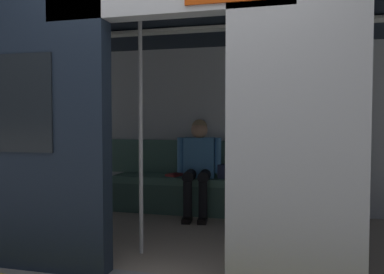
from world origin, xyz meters
name	(u,v)px	position (x,y,z in m)	size (l,w,h in m)	color
train_car	(195,91)	(0.06, -1.11, 1.47)	(6.40, 2.57, 2.25)	silver
bench_seat	(218,187)	(0.00, -2.06, 0.35)	(2.72, 0.44, 0.46)	#4C7566
person_seated	(198,161)	(0.23, -2.01, 0.68)	(0.55, 0.70, 1.19)	#4C8CC6
handbag	(229,171)	(-0.13, -2.09, 0.55)	(0.26, 0.15, 0.17)	#262D4C
book	(175,175)	(0.57, -2.12, 0.48)	(0.15, 0.22, 0.03)	#B22D2D
grab_pole_door	(141,135)	(0.40, -0.52, 1.05)	(0.04, 0.04, 2.11)	silver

